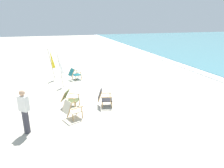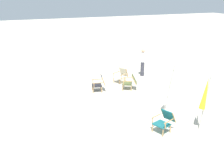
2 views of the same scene
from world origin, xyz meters
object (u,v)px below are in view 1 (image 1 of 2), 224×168
at_px(beach_chair_front_right, 104,97).
at_px(beach_chair_front_left, 74,74).
at_px(beach_chair_back_right, 71,109).
at_px(umbrella_furled_white, 60,64).
at_px(beach_chair_mid_center, 69,98).
at_px(umbrella_furled_yellow, 52,60).
at_px(person_near_chairs, 25,111).

xyz_separation_m(beach_chair_front_right, beach_chair_front_left, (-4.69, -0.83, -0.01)).
distance_m(beach_chair_back_right, umbrella_furled_white, 4.40).
bearing_deg(beach_chair_mid_center, beach_chair_front_left, 170.60).
bearing_deg(beach_chair_front_left, beach_chair_mid_center, -9.40).
bearing_deg(beach_chair_front_left, beach_chair_front_right, 10.04).
distance_m(beach_chair_front_right, beach_chair_mid_center, 1.59).
height_order(beach_chair_front_right, umbrella_furled_white, umbrella_furled_white).
bearing_deg(umbrella_furled_yellow, beach_chair_front_left, 74.31).
bearing_deg(person_near_chairs, beach_chair_back_right, 110.42).
height_order(beach_chair_front_right, person_near_chairs, person_near_chairs).
bearing_deg(umbrella_furled_white, beach_chair_mid_center, 3.34).
distance_m(beach_chair_front_left, person_near_chairs, 6.60).
relative_size(beach_chair_front_right, beach_chair_mid_center, 0.89).
bearing_deg(beach_chair_back_right, beach_chair_front_left, 172.24).
height_order(beach_chair_front_left, umbrella_furled_yellow, umbrella_furled_yellow).
height_order(beach_chair_front_right, beach_chair_back_right, beach_chair_front_right).
relative_size(beach_chair_back_right, beach_chair_mid_center, 0.92).
bearing_deg(person_near_chairs, beach_chair_front_right, 114.14).
xyz_separation_m(beach_chair_front_left, umbrella_furled_yellow, (-0.38, -1.36, 0.96)).
relative_size(beach_chair_front_left, person_near_chairs, 0.56).
xyz_separation_m(beach_chair_back_right, umbrella_furled_white, (-4.30, -0.14, 0.95)).
distance_m(beach_chair_front_right, umbrella_furled_yellow, 5.60).
relative_size(beach_chair_back_right, umbrella_furled_white, 0.40).
distance_m(beach_chair_front_right, person_near_chairs, 3.56).
bearing_deg(beach_chair_back_right, beach_chair_front_right, 117.80).
xyz_separation_m(beach_chair_front_right, umbrella_furled_white, (-3.46, -1.72, 0.95)).
relative_size(beach_chair_front_left, beach_chair_mid_center, 0.98).
distance_m(beach_chair_front_right, beach_chair_back_right, 1.79).
height_order(umbrella_furled_yellow, person_near_chairs, umbrella_furled_yellow).
height_order(beach_chair_back_right, umbrella_furled_yellow, umbrella_furled_yellow).
xyz_separation_m(umbrella_furled_white, person_near_chairs, (4.91, -1.50, -0.54)).
xyz_separation_m(beach_chair_mid_center, person_near_chairs, (1.83, -1.68, 0.41)).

